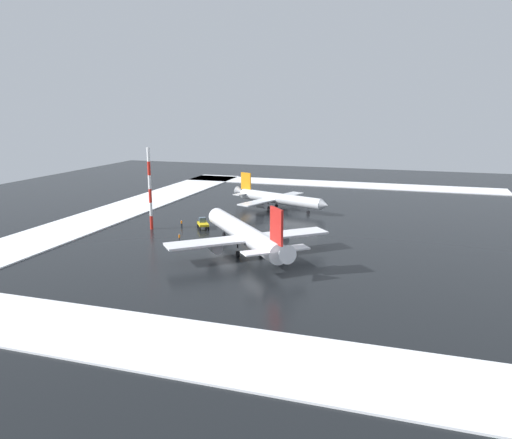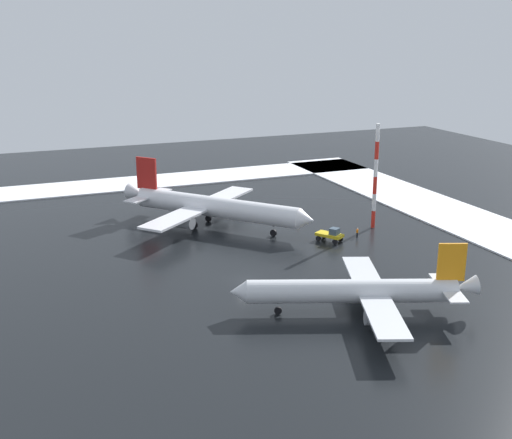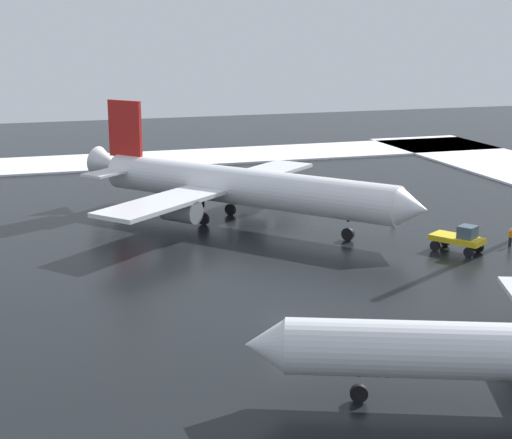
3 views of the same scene
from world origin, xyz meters
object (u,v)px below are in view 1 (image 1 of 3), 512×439
(airplane_foreground_jet, at_px, (245,234))
(pushback_tug, at_px, (203,223))
(ground_crew_beside_wing, at_px, (182,223))
(airplane_far_rear, at_px, (278,198))
(antenna_mast, at_px, (150,189))
(ground_crew_by_nose_gear, at_px, (179,237))

(airplane_foreground_jet, distance_m, pushback_tug, 22.81)
(pushback_tug, height_order, ground_crew_beside_wing, pushback_tug)
(airplane_foreground_jet, relative_size, airplane_far_rear, 1.06)
(airplane_far_rear, relative_size, pushback_tug, 6.02)
(antenna_mast, bearing_deg, airplane_far_rear, 144.85)
(pushback_tug, bearing_deg, ground_crew_beside_wing, 60.21)
(airplane_foreground_jet, relative_size, pushback_tug, 6.36)
(airplane_far_rear, relative_size, antenna_mast, 1.59)
(airplane_far_rear, distance_m, ground_crew_by_nose_gear, 41.17)
(ground_crew_beside_wing, bearing_deg, antenna_mast, 107.43)
(airplane_foreground_jet, xyz_separation_m, ground_crew_beside_wing, (-15.70, -21.48, -2.89))
(antenna_mast, bearing_deg, airplane_foreground_jet, 66.92)
(ground_crew_beside_wing, xyz_separation_m, antenna_mast, (4.09, -5.77, 8.60))
(airplane_far_rear, height_order, pushback_tug, airplane_far_rear)
(ground_crew_by_nose_gear, distance_m, antenna_mast, 16.37)
(pushback_tug, distance_m, ground_crew_beside_wing, 5.42)
(ground_crew_beside_wing, distance_m, ground_crew_by_nose_gear, 13.46)
(antenna_mast, bearing_deg, ground_crew_by_nose_gear, 53.95)
(airplane_foreground_jet, distance_m, airplane_far_rear, 43.37)
(ground_crew_beside_wing, bearing_deg, airplane_foreground_jet, -144.09)
(airplane_far_rear, height_order, antenna_mast, antenna_mast)
(ground_crew_by_nose_gear, bearing_deg, airplane_far_rear, -128.79)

